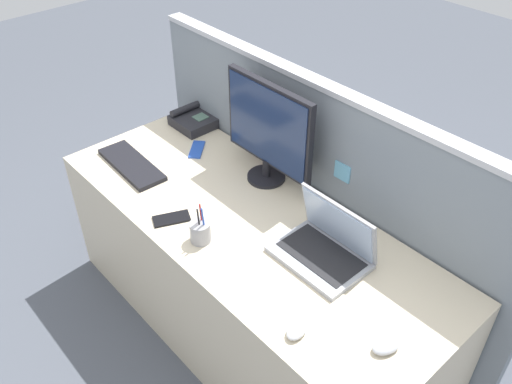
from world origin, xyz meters
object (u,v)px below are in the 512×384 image
cell_phone_black_slab (171,219)px  computer_mouse_left_hand (297,329)px  laptop (327,244)px  computer_mouse_right_hand (386,346)px  desk_phone (193,120)px  cell_phone_blue_case (197,149)px  pen_cup (200,232)px  keyboard_main (132,165)px  desktop_monitor (268,129)px

cell_phone_black_slab → computer_mouse_left_hand: bearing=22.2°
laptop → computer_mouse_right_hand: laptop is taller
desk_phone → cell_phone_blue_case: desk_phone is taller
desk_phone → pen_cup: 0.90m
pen_cup → laptop: bearing=38.6°
laptop → pen_cup: size_ratio=1.97×
computer_mouse_right_hand → pen_cup: bearing=-153.4°
pen_cup → cell_phone_black_slab: bearing=-175.3°
keyboard_main → computer_mouse_left_hand: computer_mouse_left_hand is taller
desktop_monitor → keyboard_main: bearing=-139.5°
pen_cup → cell_phone_blue_case: 0.66m
desktop_monitor → cell_phone_blue_case: (-0.40, -0.11, -0.26)m
desktop_monitor → cell_phone_black_slab: 0.57m
computer_mouse_right_hand → cell_phone_black_slab: computer_mouse_right_hand is taller
keyboard_main → computer_mouse_right_hand: (1.45, 0.06, 0.01)m
computer_mouse_left_hand → pen_cup: (-0.58, 0.04, 0.03)m
computer_mouse_left_hand → keyboard_main: bearing=160.5°
desktop_monitor → computer_mouse_left_hand: size_ratio=5.04×
pen_cup → computer_mouse_left_hand: bearing=-3.5°
keyboard_main → computer_mouse_right_hand: size_ratio=4.10×
computer_mouse_left_hand → cell_phone_blue_case: bearing=144.8°
desktop_monitor → computer_mouse_right_hand: 1.05m
laptop → computer_mouse_left_hand: size_ratio=3.56×
desktop_monitor → desk_phone: 0.65m
laptop → desk_phone: size_ratio=1.66×
keyboard_main → desktop_monitor: bearing=43.1°
laptop → desktop_monitor: bearing=161.3°
keyboard_main → pen_cup: 0.64m
pen_cup → computer_mouse_right_hand: bearing=9.1°
computer_mouse_right_hand → cell_phone_black_slab: 1.01m
desktop_monitor → computer_mouse_right_hand: (0.95, -0.36, -0.24)m
laptop → pen_cup: 0.50m
desktop_monitor → keyboard_main: 0.70m
keyboard_main → cell_phone_blue_case: (0.09, 0.32, -0.01)m
laptop → cell_phone_blue_case: laptop is taller
pen_cup → desk_phone: bearing=145.2°
computer_mouse_right_hand → pen_cup: (-0.82, -0.13, 0.03)m
computer_mouse_right_hand → desktop_monitor: bearing=176.9°
desk_phone → cell_phone_black_slab: (0.56, -0.53, -0.03)m
desk_phone → computer_mouse_left_hand: (1.32, -0.55, -0.01)m
computer_mouse_left_hand → cell_phone_blue_case: computer_mouse_left_hand is taller
cell_phone_black_slab → desk_phone: bearing=160.1°
cell_phone_blue_case → cell_phone_black_slab: same height
cell_phone_blue_case → desktop_monitor: bearing=-27.8°
computer_mouse_right_hand → pen_cup: size_ratio=0.55×
desktop_monitor → desk_phone: (-0.61, 0.03, -0.23)m
computer_mouse_right_hand → computer_mouse_left_hand: (-0.24, -0.17, 0.00)m
desktop_monitor → computer_mouse_left_hand: desktop_monitor is taller
computer_mouse_right_hand → cell_phone_blue_case: (-1.36, 0.25, -0.01)m
laptop → cell_phone_blue_case: bearing=175.6°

